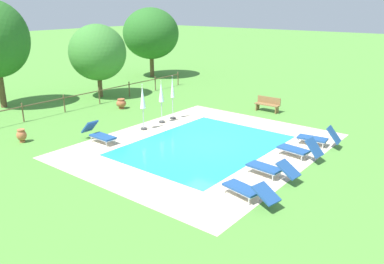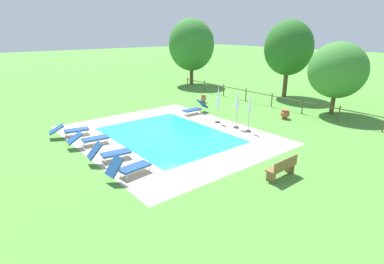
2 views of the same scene
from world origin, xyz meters
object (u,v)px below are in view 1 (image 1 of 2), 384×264
object	(u,v)px
sun_lounger_north_far	(271,168)
terracotta_urn_near_fence	(121,103)
terracotta_urn_by_tree	(22,135)
sun_lounger_north_end	(249,190)
sun_lounger_south_near_corner	(318,138)
wooden_bench_lawn_side	(268,104)
patio_umbrella_closed_row_centre	(161,95)
tree_centre	(151,34)
tree_west_mid	(98,53)
sun_lounger_north_near_steps	(99,134)
sun_lounger_north_mid	(299,149)
patio_umbrella_closed_row_mid_west	(172,92)
patio_umbrella_closed_row_west	(143,100)

from	to	relation	value
sun_lounger_north_far	terracotta_urn_near_fence	distance (m)	12.42
terracotta_urn_near_fence	terracotta_urn_by_tree	distance (m)	7.13
sun_lounger_north_end	terracotta_urn_near_fence	world-z (taller)	sun_lounger_north_end
sun_lounger_south_near_corner	wooden_bench_lawn_side	distance (m)	6.12
sun_lounger_north_end	patio_umbrella_closed_row_centre	bearing A→B (deg)	59.89
patio_umbrella_closed_row_centre	tree_centre	size ratio (longest dim) A/B	0.39
sun_lounger_south_near_corner	tree_west_mid	bearing A→B (deg)	88.87
wooden_bench_lawn_side	tree_centre	size ratio (longest dim) A/B	0.26
sun_lounger_north_near_steps	sun_lounger_south_near_corner	xyz separation A→B (m)	(5.80, -8.25, 0.01)
sun_lounger_north_end	tree_centre	distance (m)	23.96
tree_west_mid	tree_centre	bearing A→B (deg)	18.93
sun_lounger_north_near_steps	terracotta_urn_by_tree	world-z (taller)	sun_lounger_north_near_steps
wooden_bench_lawn_side	tree_centre	xyz separation A→B (m)	(4.35, 13.73, 3.25)
sun_lounger_north_mid	sun_lounger_north_end	xyz separation A→B (m)	(-4.53, -0.24, -0.04)
sun_lounger_north_far	terracotta_urn_by_tree	bearing A→B (deg)	108.60
patio_umbrella_closed_row_mid_west	terracotta_urn_by_tree	bearing A→B (deg)	158.14
sun_lounger_north_far	sun_lounger_north_end	size ratio (longest dim) A/B	0.97
patio_umbrella_closed_row_centre	tree_west_mid	distance (m)	7.98
sun_lounger_north_far	terracotta_urn_near_fence	world-z (taller)	sun_lounger_north_far
tree_centre	wooden_bench_lawn_side	bearing A→B (deg)	-107.57
sun_lounger_north_end	patio_umbrella_closed_row_west	bearing A→B (deg)	68.02
patio_umbrella_closed_row_centre	sun_lounger_south_near_corner	bearing A→B (deg)	-78.20
wooden_bench_lawn_side	terracotta_urn_near_fence	distance (m)	8.91
sun_lounger_north_far	terracotta_urn_by_tree	distance (m)	11.54
sun_lounger_north_end	patio_umbrella_closed_row_west	distance (m)	8.84
sun_lounger_north_near_steps	patio_umbrella_closed_row_centre	distance (m)	4.28
tree_centre	sun_lounger_north_far	bearing A→B (deg)	-124.80
sun_lounger_south_near_corner	terracotta_urn_near_fence	xyz separation A→B (m)	(-1.02, 12.05, -0.06)
sun_lounger_south_near_corner	tree_centre	bearing A→B (deg)	65.67
sun_lounger_north_mid	sun_lounger_north_end	distance (m)	4.54
sun_lounger_south_near_corner	patio_umbrella_closed_row_mid_west	world-z (taller)	patio_umbrella_closed_row_mid_west
sun_lounger_north_mid	patio_umbrella_closed_row_centre	xyz separation A→B (m)	(0.24, 7.99, 1.16)
wooden_bench_lawn_side	tree_west_mid	xyz separation A→B (m)	(-3.66, 10.98, 2.57)
sun_lounger_north_near_steps	tree_west_mid	world-z (taller)	tree_west_mid
sun_lounger_north_far	tree_west_mid	bearing A→B (deg)	73.15
patio_umbrella_closed_row_centre	tree_west_mid	bearing A→B (deg)	75.28
sun_lounger_north_near_steps	tree_centre	xyz separation A→B (m)	(14.12, 10.14, 3.33)
sun_lounger_north_far	terracotta_urn_by_tree	world-z (taller)	sun_lounger_north_far
sun_lounger_north_mid	wooden_bench_lawn_side	bearing A→B (deg)	37.92
sun_lounger_south_near_corner	tree_west_mid	world-z (taller)	tree_west_mid
patio_umbrella_closed_row_west	tree_west_mid	size ratio (longest dim) A/B	0.48
sun_lounger_north_mid	terracotta_urn_near_fence	world-z (taller)	sun_lounger_north_mid
sun_lounger_north_end	wooden_bench_lawn_side	size ratio (longest dim) A/B	1.42
sun_lounger_north_mid	terracotta_urn_near_fence	bearing A→B (deg)	85.68
sun_lounger_north_near_steps	terracotta_urn_near_fence	bearing A→B (deg)	38.45
wooden_bench_lawn_side	patio_umbrella_closed_row_mid_west	bearing A→B (deg)	144.08
wooden_bench_lawn_side	terracotta_urn_by_tree	bearing A→B (deg)	152.18
tree_west_mid	tree_centre	world-z (taller)	tree_centre
patio_umbrella_closed_row_west	patio_umbrella_closed_row_mid_west	xyz separation A→B (m)	(2.43, 0.13, -0.03)
sun_lounger_south_near_corner	terracotta_urn_by_tree	world-z (taller)	sun_lounger_south_near_corner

